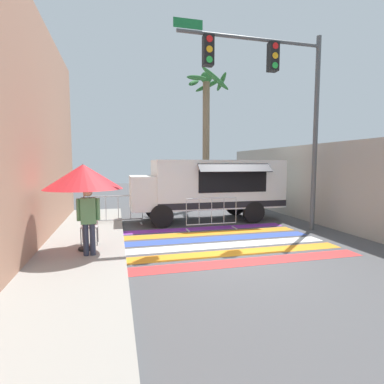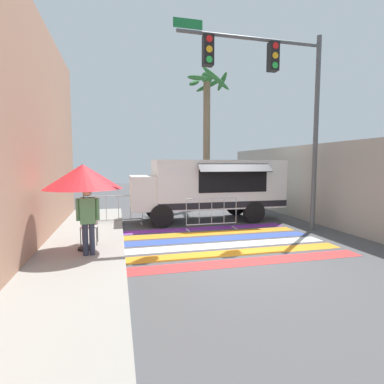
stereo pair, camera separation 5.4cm
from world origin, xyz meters
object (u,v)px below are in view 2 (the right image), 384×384
(patio_umbrella, at_px, (83,177))
(palm_tree, at_px, (207,118))
(folding_chair, at_px, (89,223))
(barricade_front, at_px, (212,214))
(vendor_person, at_px, (88,217))
(food_truck, at_px, (206,185))
(traffic_signal_pole, at_px, (275,88))
(barricade_side, at_px, (119,210))

(patio_umbrella, distance_m, palm_tree, 9.68)
(folding_chair, relative_size, barricade_front, 0.50)
(vendor_person, bearing_deg, barricade_front, 45.22)
(patio_umbrella, relative_size, palm_tree, 0.30)
(palm_tree, bearing_deg, barricade_front, -105.04)
(food_truck, height_order, traffic_signal_pole, traffic_signal_pole)
(traffic_signal_pole, relative_size, vendor_person, 4.09)
(folding_chair, relative_size, palm_tree, 0.13)
(barricade_side, relative_size, palm_tree, 0.26)
(food_truck, bearing_deg, folding_chair, -143.44)
(patio_umbrella, distance_m, folding_chair, 1.44)
(traffic_signal_pole, relative_size, palm_tree, 0.93)
(vendor_person, distance_m, barricade_side, 4.37)
(patio_umbrella, bearing_deg, vendor_person, -74.78)
(vendor_person, xyz_separation_m, barricade_front, (3.91, 2.64, -0.52))
(food_truck, relative_size, patio_umbrella, 2.82)
(patio_umbrella, distance_m, vendor_person, 1.06)
(traffic_signal_pole, bearing_deg, vendor_person, -163.19)
(vendor_person, height_order, palm_tree, palm_tree)
(vendor_person, relative_size, palm_tree, 0.23)
(traffic_signal_pole, relative_size, folding_chair, 7.10)
(folding_chair, height_order, vendor_person, vendor_person)
(traffic_signal_pole, bearing_deg, palm_tree, 94.00)
(folding_chair, relative_size, barricade_side, 0.51)
(folding_chair, xyz_separation_m, barricade_side, (0.79, 3.15, -0.16))
(palm_tree, bearing_deg, vendor_person, -123.81)
(folding_chair, height_order, barricade_side, barricade_side)
(food_truck, relative_size, barricade_front, 3.27)
(barricade_front, xyz_separation_m, barricade_side, (-3.20, 1.65, -0.00))
(food_truck, distance_m, vendor_person, 6.04)
(palm_tree, bearing_deg, food_truck, -107.29)
(traffic_signal_pole, relative_size, barricade_side, 3.61)
(vendor_person, height_order, barricade_side, vendor_person)
(traffic_signal_pole, xyz_separation_m, barricade_side, (-5.08, 2.53, -4.26))
(patio_umbrella, bearing_deg, food_truck, 41.34)
(folding_chair, xyz_separation_m, barricade_front, (3.99, 1.50, -0.16))
(food_truck, distance_m, patio_umbrella, 5.81)
(vendor_person, distance_m, barricade_front, 4.74)
(food_truck, relative_size, folding_chair, 6.53)
(barricade_front, distance_m, palm_tree, 6.95)
(barricade_side, bearing_deg, barricade_front, -27.21)
(barricade_front, relative_size, palm_tree, 0.26)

